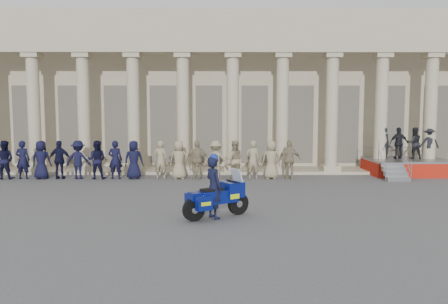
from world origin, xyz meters
TOP-DOWN VIEW (x-y plane):
  - ground at (0.00, 0.00)m, footprint 90.00×90.00m
  - building at (-0.00, 14.74)m, footprint 40.00×12.50m
  - officer_rank at (-5.98, 6.16)m, footprint 20.43×0.71m
  - reviewing_stand at (10.56, 7.65)m, footprint 4.00×3.90m
  - motorcycle at (0.58, -1.72)m, footprint 2.03×1.55m
  - rider at (0.48, -1.79)m, footprint 0.76×0.84m

SIDE VIEW (x-z plane):
  - ground at x=0.00m, z-range 0.00..0.00m
  - motorcycle at x=0.58m, z-range -0.10..1.38m
  - officer_rank at x=-5.98m, z-range 0.00..1.88m
  - rider at x=0.48m, z-range -0.01..1.99m
  - reviewing_stand at x=10.56m, z-range 0.04..2.50m
  - building at x=0.00m, z-range 0.02..9.02m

